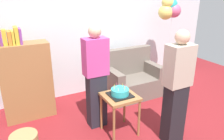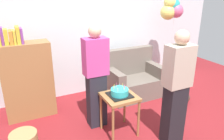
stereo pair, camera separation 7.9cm
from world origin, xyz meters
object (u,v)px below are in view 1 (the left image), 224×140
(person_blowing_candles, at_px, (96,77))
(person_holding_cake, at_px, (177,88))
(birthday_cake, at_px, (120,92))
(balloon_bunch, at_px, (169,8))
(bookshelf, at_px, (26,80))
(couch, at_px, (132,79))
(handbag, at_px, (183,98))
(side_table, at_px, (120,101))

(person_blowing_candles, distance_m, person_holding_cake, 1.19)
(birthday_cake, distance_m, balloon_bunch, 2.24)
(bookshelf, height_order, person_holding_cake, person_holding_cake)
(person_holding_cake, bearing_deg, balloon_bunch, -120.71)
(birthday_cake, height_order, person_holding_cake, person_holding_cake)
(couch, relative_size, birthday_cake, 3.44)
(birthday_cake, relative_size, person_blowing_candles, 0.20)
(person_blowing_candles, relative_size, person_holding_cake, 1.00)
(person_holding_cake, relative_size, balloon_bunch, 0.83)
(birthday_cake, bearing_deg, person_blowing_candles, 121.70)
(bookshelf, bearing_deg, person_blowing_candles, -40.03)
(handbag, distance_m, balloon_bunch, 1.81)
(side_table, distance_m, balloon_bunch, 2.31)
(couch, height_order, balloon_bunch, balloon_bunch)
(person_blowing_candles, height_order, person_holding_cake, same)
(person_holding_cake, xyz_separation_m, balloon_bunch, (1.12, 1.52, 0.90))
(side_table, bearing_deg, birthday_cake, 155.08)
(bookshelf, height_order, side_table, bookshelf)
(side_table, relative_size, handbag, 2.27)
(person_holding_cake, bearing_deg, handbag, -136.37)
(side_table, xyz_separation_m, birthday_cake, (-0.00, 0.00, 0.15))
(couch, height_order, birthday_cake, couch)
(side_table, xyz_separation_m, handbag, (1.56, 0.25, -0.44))
(birthday_cake, distance_m, handbag, 1.69)
(birthday_cake, height_order, balloon_bunch, balloon_bunch)
(handbag, bearing_deg, bookshelf, 161.87)
(person_blowing_candles, xyz_separation_m, person_holding_cake, (0.81, -0.87, 0.00))
(birthday_cake, height_order, person_blowing_candles, person_blowing_candles)
(side_table, distance_m, handbag, 1.64)
(handbag, relative_size, balloon_bunch, 0.14)
(handbag, bearing_deg, side_table, -170.96)
(bookshelf, xyz_separation_m, balloon_bunch, (2.85, -0.13, 1.05))
(birthday_cake, xyz_separation_m, handbag, (1.56, 0.25, -0.59))
(side_table, distance_m, birthday_cake, 0.15)
(bookshelf, bearing_deg, couch, -2.95)
(couch, height_order, handbag, couch)
(person_holding_cake, height_order, handbag, person_holding_cake)
(balloon_bunch, bearing_deg, person_blowing_candles, -161.34)
(couch, height_order, bookshelf, bookshelf)
(handbag, bearing_deg, person_holding_cake, -141.98)
(side_table, bearing_deg, person_holding_cake, -41.15)
(couch, xyz_separation_m, person_blowing_candles, (-1.09, -0.67, 0.49))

